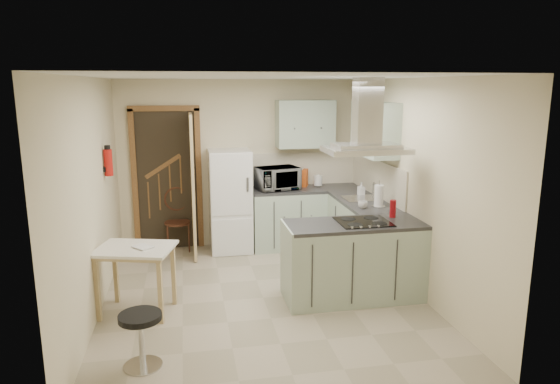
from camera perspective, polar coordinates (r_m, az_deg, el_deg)
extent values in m
plane|color=tan|center=(5.92, -1.94, -11.98)|extent=(4.20, 4.20, 0.00)
plane|color=silver|center=(5.40, -2.14, 13.01)|extent=(4.20, 4.20, 0.00)
plane|color=beige|center=(7.57, -4.48, 3.23)|extent=(3.60, 0.00, 3.60)
plane|color=beige|center=(5.55, -20.73, -0.80)|extent=(0.00, 4.20, 4.20)
plane|color=beige|center=(6.06, 15.03, 0.61)|extent=(0.00, 4.20, 4.20)
cube|color=brown|center=(7.54, -12.77, 1.38)|extent=(1.10, 0.12, 2.10)
cube|color=white|center=(7.36, -5.71, -1.03)|extent=(0.60, 0.60, 1.50)
cube|color=#9EB2A0|center=(7.55, 0.86, -2.97)|extent=(1.08, 0.60, 0.90)
cube|color=#9EB2A0|center=(7.14, 8.60, -3.99)|extent=(0.60, 1.95, 0.90)
cube|color=beige|center=(7.74, 2.62, 2.70)|extent=(1.68, 0.02, 0.50)
cube|color=#9EB2A0|center=(7.50, 2.89, 7.78)|extent=(0.85, 0.35, 0.70)
cube|color=#9EB2A0|center=(6.68, 10.78, 7.05)|extent=(0.35, 0.90, 0.70)
cube|color=#9EB2A0|center=(5.82, 8.42, -7.75)|extent=(1.55, 0.65, 0.90)
cube|color=black|center=(5.72, 9.51, -3.36)|extent=(0.58, 0.50, 0.01)
cube|color=silver|center=(5.56, 9.80, 4.75)|extent=(0.90, 0.55, 0.10)
cube|color=silver|center=(6.87, 9.20, -0.74)|extent=(0.45, 0.40, 0.01)
cylinder|color=#B2140F|center=(6.37, -19.03, 3.19)|extent=(0.10, 0.10, 0.32)
cube|color=tan|center=(5.64, -16.05, -9.65)|extent=(0.92, 0.78, 0.74)
cube|color=#492118|center=(7.54, -11.65, -3.45)|extent=(0.40, 0.40, 0.85)
cylinder|color=black|center=(4.67, -15.55, -16.00)|extent=(0.46, 0.46, 0.50)
imported|color=black|center=(7.37, -0.31, 1.57)|extent=(0.68, 0.54, 0.33)
cylinder|color=silver|center=(7.60, 4.37, 1.32)|extent=(0.17, 0.17, 0.19)
cube|color=#D75319|center=(7.62, 2.89, 1.63)|extent=(0.13, 0.19, 0.26)
imported|color=#B0AEBA|center=(7.08, 9.27, 0.36)|extent=(0.09, 0.09, 0.18)
cylinder|color=white|center=(6.44, 11.24, -0.39)|extent=(0.12, 0.12, 0.29)
imported|color=silver|center=(6.34, 9.44, -1.44)|extent=(0.13, 0.13, 0.09)
cylinder|color=#A10D15|center=(5.97, 12.77, -1.87)|extent=(0.09, 0.09, 0.21)
imported|color=#A14935|center=(5.43, -16.07, -5.88)|extent=(0.25, 0.26, 0.09)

